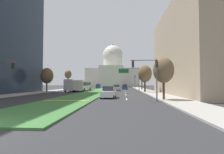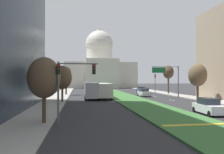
# 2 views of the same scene
# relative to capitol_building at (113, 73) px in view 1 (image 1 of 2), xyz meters

# --- Properties ---
(ground_plane) EXTENTS (260.00, 260.00, 0.00)m
(ground_plane) POSITION_rel_capitol_building_xyz_m (0.00, -49.60, -8.70)
(ground_plane) COLOR #2B2B2D
(grass_median) EXTENTS (6.17, 90.69, 0.14)m
(grass_median) POSITION_rel_capitol_building_xyz_m (0.00, -54.64, -8.63)
(grass_median) COLOR #386B33
(grass_median) RESTS_ON ground_plane
(median_curb_nose) EXTENTS (5.55, 0.50, 0.04)m
(median_curb_nose) POSITION_rel_capitol_building_xyz_m (0.00, -87.64, -8.54)
(median_curb_nose) COLOR gold
(median_curb_nose) RESTS_ON grass_median
(lane_dashes_right) EXTENTS (0.16, 62.35, 0.01)m
(lane_dashes_right) POSITION_rel_capitol_building_xyz_m (7.22, -51.80, -8.70)
(lane_dashes_right) COLOR silver
(lane_dashes_right) RESTS_ON ground_plane
(sidewalk_left) EXTENTS (4.00, 90.69, 0.15)m
(sidewalk_left) POSITION_rel_capitol_building_xyz_m (-13.35, -59.68, -8.63)
(sidewalk_left) COLOR #9E9991
(sidewalk_left) RESTS_ON ground_plane
(sidewalk_right) EXTENTS (4.00, 90.69, 0.15)m
(sidewalk_right) POSITION_rel_capitol_building_xyz_m (13.35, -59.68, -8.63)
(sidewalk_right) COLOR #9E9991
(sidewalk_right) RESTS_ON ground_plane
(midrise_block_right) EXTENTS (13.04, 28.70, 16.99)m
(midrise_block_right) POSITION_rel_capitol_building_xyz_m (21.87, -73.57, -0.21)
(midrise_block_right) COLOR tan
(midrise_block_right) RESTS_ON ground_plane
(capitol_building) EXTENTS (30.35, 28.64, 27.09)m
(capitol_building) POSITION_rel_capitol_building_xyz_m (0.00, 0.00, 0.00)
(capitol_building) COLOR beige
(capitol_building) RESTS_ON ground_plane
(traffic_light_near_right) EXTENTS (3.34, 0.35, 5.20)m
(traffic_light_near_right) POSITION_rel_capitol_building_xyz_m (10.01, -86.48, -4.91)
(traffic_light_near_right) COLOR #515456
(traffic_light_near_right) RESTS_ON ground_plane
(traffic_light_far_right) EXTENTS (0.28, 0.35, 5.20)m
(traffic_light_far_right) POSITION_rel_capitol_building_xyz_m (10.85, -46.14, -5.39)
(traffic_light_far_right) COLOR #515456
(traffic_light_far_right) RESTS_ON ground_plane
(overhead_guide_sign) EXTENTS (5.73, 0.20, 6.50)m
(overhead_guide_sign) POSITION_rel_capitol_building_xyz_m (8.89, -60.07, -4.05)
(overhead_guide_sign) COLOR #515456
(overhead_guide_sign) RESTS_ON ground_plane
(street_tree_right_near) EXTENTS (2.66, 2.66, 5.57)m
(street_tree_right_near) POSITION_rel_capitol_building_xyz_m (11.94, -85.28, -4.82)
(street_tree_right_near) COLOR #4C3823
(street_tree_right_near) RESTS_ON ground_plane
(street_tree_left_mid) EXTENTS (3.07, 3.07, 5.97)m
(street_tree_left_mid) POSITION_rel_capitol_building_xyz_m (-11.89, -66.93, -4.68)
(street_tree_left_mid) COLOR #4C3823
(street_tree_left_mid) RESTS_ON ground_plane
(street_tree_right_mid) EXTENTS (3.28, 3.28, 6.56)m
(street_tree_right_mid) POSITION_rel_capitol_building_xyz_m (11.88, -66.26, -4.23)
(street_tree_right_mid) COLOR #4C3823
(street_tree_right_mid) RESTS_ON ground_plane
(street_tree_left_far) EXTENTS (2.35, 2.35, 6.76)m
(street_tree_left_far) POSITION_rel_capitol_building_xyz_m (-12.25, -49.76, -3.55)
(street_tree_left_far) COLOR #4C3823
(street_tree_left_far) RESTS_ON ground_plane
(street_tree_right_far) EXTENTS (2.67, 2.67, 7.20)m
(street_tree_right_far) POSITION_rel_capitol_building_xyz_m (12.83, -50.35, -3.26)
(street_tree_right_far) COLOR #4C3823
(street_tree_right_far) RESTS_ON ground_plane
(sedan_lead_stopped) EXTENTS (2.11, 4.47, 1.77)m
(sedan_lead_stopped) POSITION_rel_capitol_building_xyz_m (4.57, -81.90, -7.88)
(sedan_lead_stopped) COLOR silver
(sedan_lead_stopped) RESTS_ON ground_plane
(sedan_midblock) EXTENTS (2.00, 4.50, 1.78)m
(sedan_midblock) POSITION_rel_capitol_building_xyz_m (4.73, -56.60, -7.87)
(sedan_midblock) COLOR #BCBCC1
(sedan_midblock) RESTS_ON ground_plane
(sedan_distant) EXTENTS (2.00, 4.62, 1.76)m
(sedan_distant) POSITION_rel_capitol_building_xyz_m (7.25, -45.03, -7.88)
(sedan_distant) COLOR navy
(sedan_distant) RESTS_ON ground_plane
(sedan_far_horizon) EXTENTS (2.13, 4.76, 1.87)m
(sedan_far_horizon) POSITION_rel_capitol_building_xyz_m (-4.47, -31.48, -7.84)
(sedan_far_horizon) COLOR navy
(sedan_far_horizon) RESTS_ON ground_plane
(box_truck_delivery) EXTENTS (2.40, 6.40, 3.20)m
(box_truck_delivery) POSITION_rel_capitol_building_xyz_m (-7.01, -62.67, -7.03)
(box_truck_delivery) COLOR navy
(box_truck_delivery) RESTS_ON ground_plane
(city_bus) EXTENTS (2.62, 11.00, 2.95)m
(city_bus) POSITION_rel_capitol_building_xyz_m (-4.57, -60.05, -6.93)
(city_bus) COLOR beige
(city_bus) RESTS_ON ground_plane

